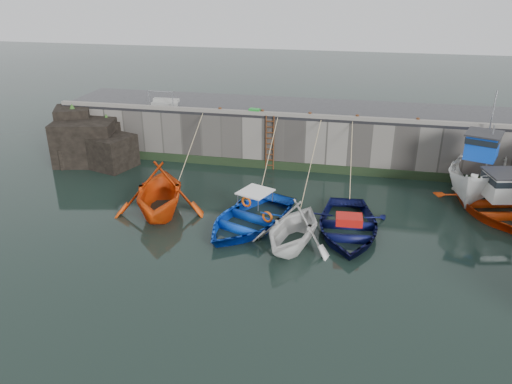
% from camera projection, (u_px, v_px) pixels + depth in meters
% --- Properties ---
extents(ground, '(120.00, 120.00, 0.00)m').
position_uv_depth(ground, '(274.00, 260.00, 20.00)').
color(ground, black).
rests_on(ground, ground).
extents(quay_back, '(30.00, 5.00, 3.00)m').
position_uv_depth(quay_back, '(309.00, 134.00, 30.60)').
color(quay_back, slate).
rests_on(quay_back, ground).
extents(road_back, '(30.00, 5.00, 0.16)m').
position_uv_depth(road_back, '(310.00, 109.00, 29.97)').
color(road_back, black).
rests_on(road_back, quay_back).
extents(kerb_back, '(30.00, 0.30, 0.20)m').
position_uv_depth(kerb_back, '(306.00, 116.00, 27.79)').
color(kerb_back, slate).
rests_on(kerb_back, road_back).
extents(algae_back, '(30.00, 0.08, 0.50)m').
position_uv_depth(algae_back, '(304.00, 167.00, 28.83)').
color(algae_back, black).
rests_on(algae_back, ground).
extents(rock_outcrop, '(5.85, 4.24, 3.41)m').
position_uv_depth(rock_outcrop, '(90.00, 141.00, 30.09)').
color(rock_outcrop, black).
rests_on(rock_outcrop, ground).
extents(ladder, '(0.51, 0.08, 3.20)m').
position_uv_depth(ladder, '(270.00, 143.00, 28.62)').
color(ladder, '#3F1E0F').
rests_on(ladder, ground).
extents(boat_near_white, '(5.76, 6.25, 2.75)m').
position_uv_depth(boat_near_white, '(161.00, 212.00, 24.04)').
color(boat_near_white, '#D6400B').
rests_on(boat_near_white, ground).
extents(boat_near_white_rope, '(0.04, 5.00, 3.10)m').
position_uv_depth(boat_near_white_rope, '(192.00, 176.00, 28.20)').
color(boat_near_white_rope, tan).
rests_on(boat_near_white_rope, ground).
extents(boat_near_blue, '(5.92, 6.83, 1.18)m').
position_uv_depth(boat_near_blue, '(249.00, 225.00, 22.78)').
color(boat_near_blue, '#0D40C4').
rests_on(boat_near_blue, ground).
extents(boat_near_blue_rope, '(0.04, 5.41, 3.10)m').
position_uv_depth(boat_near_blue_rope, '(269.00, 184.00, 27.15)').
color(boat_near_blue_rope, tan).
rests_on(boat_near_blue_rope, ground).
extents(boat_near_blacktrim, '(4.64, 5.09, 2.29)m').
position_uv_depth(boat_near_blacktrim, '(293.00, 245.00, 21.08)').
color(boat_near_blacktrim, silver).
rests_on(boat_near_blacktrim, ground).
extents(boat_near_blacktrim_rope, '(0.04, 6.71, 3.10)m').
position_uv_depth(boat_near_blacktrim_rope, '(307.00, 193.00, 26.09)').
color(boat_near_blacktrim_rope, tan).
rests_on(boat_near_blacktrim_rope, ground).
extents(boat_near_navy, '(4.32, 5.80, 1.15)m').
position_uv_depth(boat_near_navy, '(347.00, 232.00, 22.12)').
color(boat_near_navy, '#090C39').
rests_on(boat_near_navy, ground).
extents(boat_near_navy_rope, '(0.04, 5.24, 3.10)m').
position_uv_depth(boat_near_navy_rope, '(351.00, 190.00, 26.40)').
color(boat_near_navy_rope, tan).
rests_on(boat_near_navy_rope, ground).
extents(boat_far_white, '(4.58, 7.06, 5.55)m').
position_uv_depth(boat_far_white, '(478.00, 175.00, 25.46)').
color(boat_far_white, white).
rests_on(boat_far_white, ground).
extents(boat_far_orange, '(5.68, 7.00, 4.28)m').
position_uv_depth(boat_far_orange, '(492.00, 203.00, 23.95)').
color(boat_far_orange, red).
rests_on(boat_far_orange, ground).
extents(fish_crate, '(0.65, 0.44, 0.31)m').
position_uv_depth(fish_crate, '(255.00, 111.00, 28.46)').
color(fish_crate, '#188626').
rests_on(fish_crate, road_back).
extents(railing, '(1.60, 1.05, 1.00)m').
position_uv_depth(railing, '(165.00, 102.00, 30.38)').
color(railing, '#A5A8AD').
rests_on(railing, road_back).
extents(bollard_a, '(0.18, 0.18, 0.28)m').
position_uv_depth(bollard_a, '(220.00, 110.00, 28.80)').
color(bollard_a, '#3F1E0F').
rests_on(bollard_a, road_back).
extents(bollard_b, '(0.18, 0.18, 0.28)m').
position_uv_depth(bollard_b, '(262.00, 112.00, 28.33)').
color(bollard_b, '#3F1E0F').
rests_on(bollard_b, road_back).
extents(bollard_c, '(0.18, 0.18, 0.28)m').
position_uv_depth(bollard_c, '(310.00, 115.00, 27.83)').
color(bollard_c, '#3F1E0F').
rests_on(bollard_c, road_back).
extents(bollard_d, '(0.18, 0.18, 0.28)m').
position_uv_depth(bollard_d, '(357.00, 117.00, 27.34)').
color(bollard_d, '#3F1E0F').
rests_on(bollard_d, road_back).
extents(bollard_e, '(0.18, 0.18, 0.28)m').
position_uv_depth(bollard_e, '(418.00, 120.00, 26.74)').
color(bollard_e, '#3F1E0F').
rests_on(bollard_e, road_back).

